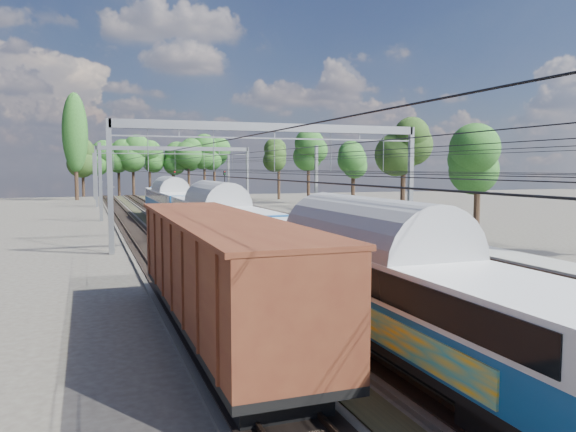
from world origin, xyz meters
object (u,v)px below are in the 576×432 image
object	(u,v)px
emu_train	(218,212)
signal_far	(225,183)
freight_boxcar	(218,269)
signal_near	(175,184)
worker	(222,204)

from	to	relation	value
emu_train	signal_far	world-z (taller)	signal_far
freight_boxcar	signal_near	size ratio (longest dim) A/B	2.93
emu_train	freight_boxcar	bearing A→B (deg)	-102.73
freight_boxcar	signal_near	distance (m)	67.28
worker	signal_far	distance (m)	12.08
signal_near	signal_far	distance (m)	7.71
worker	signal_near	xyz separation A→B (m)	(-4.57, 11.05, 2.48)
emu_train	worker	size ratio (longest dim) A/B	38.47
emu_train	freight_boxcar	distance (m)	20.43
signal_far	worker	bearing A→B (deg)	-130.29
freight_boxcar	signal_far	world-z (taller)	signal_far
freight_boxcar	signal_far	distance (m)	69.02
emu_train	signal_far	bearing A→B (deg)	75.97
freight_boxcar	worker	bearing A→B (deg)	76.71
freight_boxcar	worker	distance (m)	57.22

